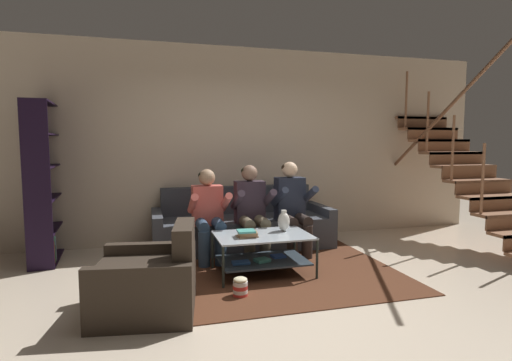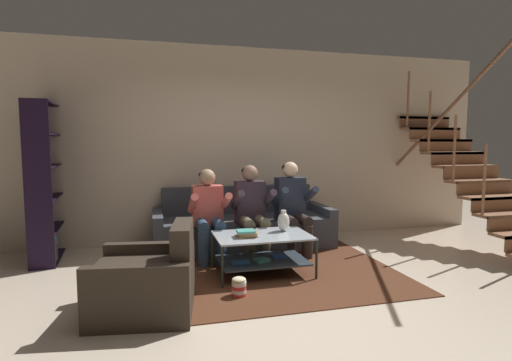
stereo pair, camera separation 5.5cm
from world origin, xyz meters
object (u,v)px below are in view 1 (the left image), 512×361
Objects in this scene: coffee_table at (263,248)px; armchair at (149,282)px; book_stack at (247,233)px; vase at (284,221)px; person_seated_middle at (252,207)px; popcorn_tub at (240,287)px; couch at (242,227)px; person_seated_left at (209,211)px; bookshelf at (40,192)px; person_seated_right at (292,204)px.

armchair is at bearing -150.22° from coffee_table.
vase is at bearing 19.55° from book_stack.
person_seated_middle reaches higher than popcorn_tub.
person_seated_left is at bearing -135.98° from couch.
bookshelf is (-2.53, 1.25, 0.57)m from coffee_table.
person_seated_middle is 4.94× the size of book_stack.
couch is 1.26× the size of bookshelf.
person_seated_left is 2.11m from bookshelf.
person_seated_middle is at bearing 111.56° from vase.
vase is 1.03× the size of book_stack.
person_seated_left is 4.76× the size of book_stack.
person_seated_left is 1.38m from popcorn_tub.
person_seated_middle is 1.24× the size of armchair.
armchair is (-1.30, -1.41, -0.38)m from person_seated_middle.
person_seated_left is 0.83m from book_stack.
person_seated_left is (-0.56, -0.54, 0.35)m from couch.
person_seated_right is 0.68m from vase.
coffee_table reaches higher than popcorn_tub.
book_stack is at bearing -162.56° from coffee_table.
couch reaches higher than coffee_table.
bookshelf is at bearing 170.12° from person_seated_right.
bookshelf reaches higher than person_seated_left.
couch is 1.18m from vase.
couch reaches higher than armchair.
book_stack is at bearing 68.98° from popcorn_tub.
popcorn_tub is at bearing -134.74° from vase.
person_seated_right is (0.56, 0.00, 0.02)m from person_seated_middle.
bookshelf is at bearing 158.01° from vase.
bookshelf is (-2.82, 1.14, 0.30)m from vase.
vase is 1.76m from armchair.
popcorn_tub is at bearing 8.78° from armchair.
couch is at bearing 136.36° from person_seated_right.
book_stack is at bearing -136.82° from person_seated_right.
coffee_table is at bearing -54.22° from person_seated_left.
vase is (0.23, -0.59, -0.08)m from person_seated_middle.
book_stack is at bearing 31.80° from armchair.
vase is (0.79, -0.58, -0.06)m from person_seated_left.
book_stack reaches higher than coffee_table.
bookshelf is at bearing 150.68° from book_stack.
vase is at bearing -36.38° from person_seated_left.
coffee_table is at bearing -131.39° from person_seated_right.
popcorn_tub is (0.85, 0.13, -0.17)m from armchair.
couch is at bearing 75.99° from popcorn_tub.
person_seated_middle reaches higher than vase.
person_seated_right reaches higher than book_stack.
armchair is 0.87m from popcorn_tub.
book_stack is at bearing -67.96° from person_seated_left.
book_stack is at bearing -101.06° from couch.
coffee_table is (-0.06, -0.70, -0.35)m from person_seated_middle.
book_stack is (-0.25, -1.29, 0.21)m from couch.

